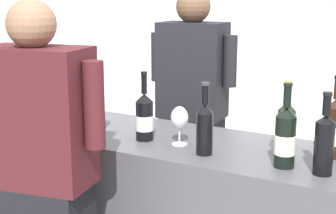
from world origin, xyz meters
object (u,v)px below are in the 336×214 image
object	(u,v)px
wine_bottle_3	(286,125)
wine_glass	(180,119)
wine_bottle_8	(41,97)
wine_bottle_1	(62,94)
wine_bottle_9	(205,127)
wine_bottle_4	(335,128)
person_server	(192,131)
person_guest	(42,206)
ice_bucket	(84,112)
wine_bottle_5	(144,117)
wine_bottle_2	(54,101)
wine_bottle_7	(324,143)
wine_bottle_0	(285,137)

from	to	relation	value
wine_bottle_3	wine_glass	distance (m)	0.47
wine_bottle_3	wine_bottle_8	size ratio (longest dim) A/B	1.02
wine_bottle_1	wine_bottle_9	world-z (taller)	wine_bottle_9
wine_bottle_9	wine_glass	bearing A→B (deg)	156.40
wine_bottle_3	wine_glass	world-z (taller)	wine_bottle_3
wine_bottle_4	person_server	bearing A→B (deg)	149.08
person_server	wine_bottle_1	bearing A→B (deg)	-132.58
wine_bottle_3	person_guest	size ratio (longest dim) A/B	0.19
wine_glass	ice_bucket	bearing A→B (deg)	-172.60
wine_bottle_5	wine_bottle_9	size ratio (longest dim) A/B	1.04
wine_bottle_8	wine_glass	world-z (taller)	wine_bottle_8
wine_bottle_2	wine_bottle_9	xyz separation A→B (m)	(0.89, -0.06, -0.01)
wine_bottle_7	person_guest	distance (m)	1.16
wine_bottle_1	wine_bottle_4	distance (m)	1.48
wine_bottle_2	wine_bottle_7	xyz separation A→B (m)	(1.39, -0.06, -0.00)
wine_bottle_1	person_guest	bearing A→B (deg)	-55.16
wine_bottle_3	wine_bottle_4	bearing A→B (deg)	10.18
wine_bottle_0	wine_bottle_7	size ratio (longest dim) A/B	1.06
wine_glass	person_server	xyz separation A→B (m)	(-0.31, 0.74, -0.28)
wine_bottle_0	wine_bottle_8	bearing A→B (deg)	175.39
wine_bottle_0	wine_bottle_5	world-z (taller)	wine_bottle_0
wine_bottle_8	wine_bottle_5	bearing A→B (deg)	-5.57
wine_bottle_7	wine_bottle_9	world-z (taller)	wine_bottle_7
wine_bottle_5	wine_bottle_2	bearing A→B (deg)	179.51
wine_bottle_5	ice_bucket	bearing A→B (deg)	-170.83
wine_bottle_8	person_server	distance (m)	0.93
ice_bucket	wine_bottle_0	bearing A→B (deg)	0.48
wine_bottle_3	wine_bottle_5	bearing A→B (deg)	-167.29
wine_bottle_1	wine_bottle_5	bearing A→B (deg)	-15.11
wine_glass	ice_bucket	distance (m)	0.50
wine_bottle_2	wine_bottle_4	world-z (taller)	wine_bottle_4
wine_bottle_8	person_server	bearing A→B (deg)	49.81
wine_bottle_7	person_server	bearing A→B (deg)	140.29
wine_bottle_4	wine_glass	xyz separation A→B (m)	(-0.64, -0.16, -0.01)
ice_bucket	person_server	xyz separation A→B (m)	(0.18, 0.80, -0.27)
wine_bottle_7	wine_bottle_9	bearing A→B (deg)	-179.68
wine_bottle_4	person_server	xyz separation A→B (m)	(-0.96, 0.57, -0.28)
wine_bottle_8	wine_bottle_9	distance (m)	1.05
wine_bottle_8	wine_glass	bearing A→B (deg)	-3.61
wine_bottle_2	wine_glass	world-z (taller)	wine_bottle_2
wine_bottle_8	person_guest	bearing A→B (deg)	-47.45
wine_bottle_0	wine_bottle_5	distance (m)	0.68
wine_bottle_1	wine_bottle_2	world-z (taller)	wine_bottle_2
wine_bottle_3	wine_bottle_9	xyz separation A→B (m)	(-0.29, -0.20, -0.00)
wine_bottle_7	wine_glass	bearing A→B (deg)	174.21
wine_bottle_3	person_guest	bearing A→B (deg)	-142.11
wine_bottle_1	wine_bottle_4	xyz separation A→B (m)	(1.48, -0.00, 0.00)
person_server	wine_glass	bearing A→B (deg)	-67.06
person_guest	wine_bottle_5	bearing A→B (deg)	69.01
wine_bottle_7	ice_bucket	xyz separation A→B (m)	(-1.15, 0.00, -0.02)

